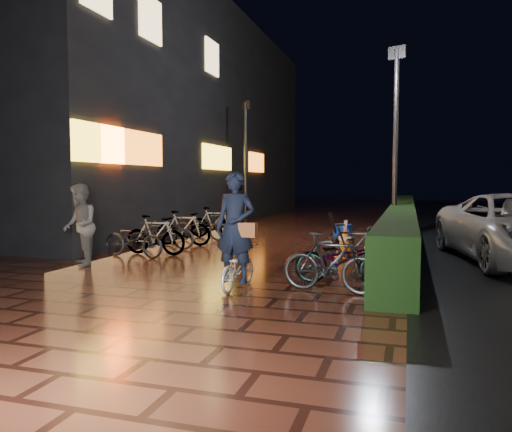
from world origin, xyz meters
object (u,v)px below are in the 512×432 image
(bystander_person, at_px, (80,225))
(traffic_barrier, at_px, (345,238))
(cart_assembly, at_px, (342,232))
(cyclist, at_px, (237,246))

(bystander_person, distance_m, traffic_barrier, 5.96)
(bystander_person, xyz_separation_m, cart_assembly, (4.83, 3.37, -0.33))
(cart_assembly, bearing_deg, cyclist, -103.48)
(traffic_barrier, xyz_separation_m, cart_assembly, (-0.08, 0.03, 0.14))
(traffic_barrier, relative_size, cart_assembly, 1.85)
(cyclist, bearing_deg, traffic_barrier, 75.44)
(cyclist, distance_m, traffic_barrier, 4.64)
(bystander_person, height_order, cyclist, cyclist)
(cyclist, xyz_separation_m, traffic_barrier, (1.16, 4.48, -0.33))
(bystander_person, relative_size, cart_assembly, 1.69)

